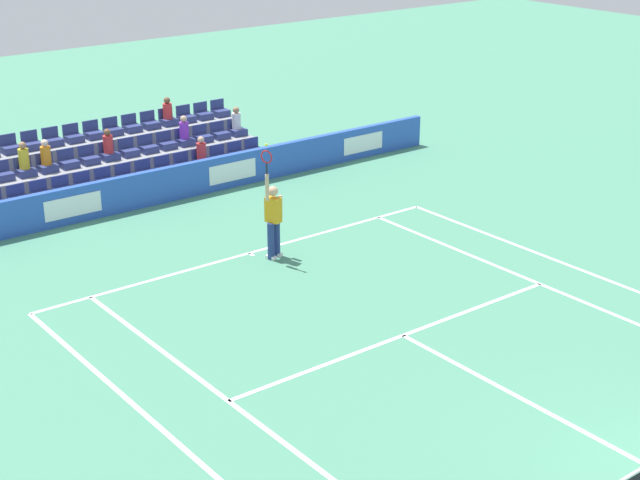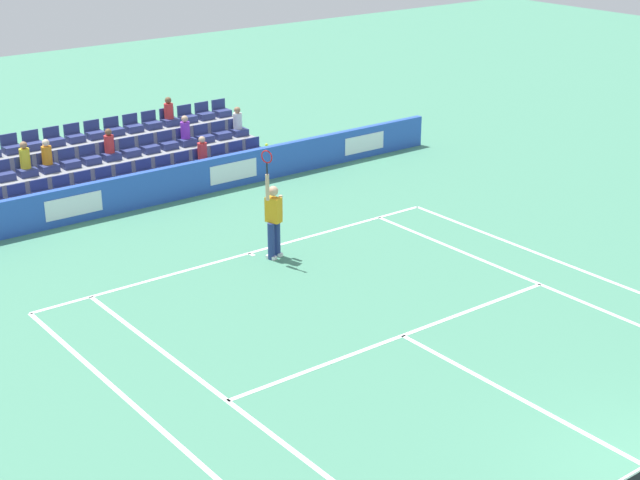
% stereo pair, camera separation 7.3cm
% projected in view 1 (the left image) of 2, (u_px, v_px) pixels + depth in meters
% --- Properties ---
extents(line_baseline, '(10.97, 0.10, 0.01)m').
position_uv_depth(line_baseline, '(249.00, 253.00, 23.41)').
color(line_baseline, white).
rests_on(line_baseline, ground).
extents(line_service, '(8.23, 0.10, 0.01)m').
position_uv_depth(line_service, '(403.00, 335.00, 19.37)').
color(line_service, white).
rests_on(line_service, ground).
extents(line_centre_service, '(0.10, 6.40, 0.01)m').
position_uv_depth(line_centre_service, '(527.00, 401.00, 17.02)').
color(line_centre_service, white).
rests_on(line_centre_service, ground).
extents(line_singles_sideline_left, '(0.10, 11.89, 0.01)m').
position_uv_depth(line_singles_sideline_left, '(243.00, 412.00, 16.69)').
color(line_singles_sideline_left, white).
rests_on(line_singles_sideline_left, ground).
extents(line_singles_sideline_right, '(0.10, 11.89, 0.01)m').
position_uv_depth(line_singles_sideline_right, '(556.00, 291.00, 21.38)').
color(line_singles_sideline_right, white).
rests_on(line_singles_sideline_right, ground).
extents(line_doubles_sideline_left, '(0.10, 11.89, 0.01)m').
position_uv_depth(line_doubles_sideline_left, '(173.00, 439.00, 15.91)').
color(line_doubles_sideline_left, white).
rests_on(line_doubles_sideline_left, ground).
extents(line_doubles_sideline_right, '(0.10, 11.89, 0.01)m').
position_uv_depth(line_doubles_sideline_right, '(595.00, 275.00, 22.17)').
color(line_doubles_sideline_right, white).
rests_on(line_doubles_sideline_right, ground).
extents(line_centre_mark, '(0.10, 0.20, 0.01)m').
position_uv_depth(line_centre_mark, '(251.00, 254.00, 23.34)').
color(line_centre_mark, white).
rests_on(line_centre_mark, ground).
extents(sponsor_barrier, '(19.57, 0.22, 0.97)m').
position_uv_depth(sponsor_barrier, '(155.00, 187.00, 26.60)').
color(sponsor_barrier, blue).
rests_on(sponsor_barrier, ground).
extents(tennis_player, '(0.54, 0.43, 2.85)m').
position_uv_depth(tennis_player, '(273.00, 218.00, 22.82)').
color(tennis_player, navy).
rests_on(tennis_player, ground).
extents(stadium_stand, '(8.68, 2.85, 2.12)m').
position_uv_depth(stadium_stand, '(117.00, 165.00, 28.29)').
color(stadium_stand, gray).
rests_on(stadium_stand, ground).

